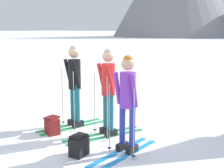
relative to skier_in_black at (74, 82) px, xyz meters
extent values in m
plane|color=white|center=(0.75, -0.23, -1.04)|extent=(400.00, 400.00, 0.00)
cube|color=green|center=(0.07, -0.12, -1.03)|extent=(0.68, 1.55, 0.02)
cube|color=green|center=(-0.14, -0.04, -1.03)|extent=(0.68, 1.55, 0.02)
cube|color=black|center=(0.11, -0.03, -0.96)|extent=(0.20, 0.28, 0.12)
cylinder|color=#1E6B7A|center=(0.11, -0.03, -0.48)|extent=(0.11, 0.11, 0.88)
cube|color=black|center=(-0.10, 0.05, -0.96)|extent=(0.20, 0.28, 0.12)
cylinder|color=#1E6B7A|center=(-0.10, 0.05, -0.48)|extent=(0.11, 0.11, 0.88)
cylinder|color=black|center=(0.00, 0.01, 0.17)|extent=(0.28, 0.28, 0.66)
sphere|color=tan|center=(0.00, 0.01, 0.65)|extent=(0.24, 0.24, 0.24)
sphere|color=gray|center=(0.00, 0.01, 0.73)|extent=(0.18, 0.18, 0.18)
cylinder|color=black|center=(0.15, -0.11, 0.19)|extent=(0.15, 0.22, 0.63)
cylinder|color=black|center=(-0.19, 0.02, 0.19)|extent=(0.15, 0.22, 0.63)
cylinder|color=#A5A5AD|center=(0.19, -0.26, -0.38)|extent=(0.02, 0.02, 1.32)
cylinder|color=black|center=(0.19, -0.26, -0.98)|extent=(0.07, 0.07, 0.01)
cylinder|color=#A5A5AD|center=(-0.31, -0.06, -0.38)|extent=(0.02, 0.02, 1.32)
cylinder|color=black|center=(-0.31, -0.06, -0.98)|extent=(0.07, 0.07, 0.01)
cube|color=green|center=(1.01, -0.21, -1.03)|extent=(0.89, 1.62, 0.02)
cube|color=green|center=(0.81, -0.11, -1.03)|extent=(0.89, 1.62, 0.02)
cube|color=black|center=(1.05, -0.12, -0.96)|extent=(0.22, 0.28, 0.12)
cylinder|color=#1E6B7A|center=(1.05, -0.12, -0.49)|extent=(0.11, 0.11, 0.87)
cube|color=black|center=(0.86, -0.02, -0.96)|extent=(0.22, 0.28, 0.12)
cylinder|color=#1E6B7A|center=(0.86, -0.02, -0.49)|extent=(0.11, 0.11, 0.87)
cylinder|color=red|center=(0.95, -0.07, 0.15)|extent=(0.28, 0.28, 0.65)
sphere|color=tan|center=(0.95, -0.07, 0.63)|extent=(0.23, 0.23, 0.23)
sphere|color=gray|center=(0.95, -0.07, 0.70)|extent=(0.18, 0.18, 0.18)
cylinder|color=red|center=(1.09, -0.20, 0.17)|extent=(0.17, 0.22, 0.62)
cylinder|color=red|center=(0.77, -0.04, 0.17)|extent=(0.17, 0.22, 0.62)
cylinder|color=#A5A5AD|center=(1.11, -0.35, -0.39)|extent=(0.02, 0.02, 1.30)
cylinder|color=black|center=(1.11, -0.35, -0.98)|extent=(0.07, 0.07, 0.01)
cylinder|color=#A5A5AD|center=(0.63, -0.10, -0.39)|extent=(0.02, 0.02, 1.30)
cylinder|color=black|center=(0.63, -0.10, -0.98)|extent=(0.07, 0.07, 0.01)
cube|color=#1E84D1|center=(1.82, -0.73, -1.03)|extent=(0.29, 1.66, 0.02)
cube|color=#1E84D1|center=(1.60, -0.70, -1.03)|extent=(0.29, 1.66, 0.02)
cube|color=black|center=(1.83, -0.63, -0.96)|extent=(0.14, 0.27, 0.12)
cylinder|color=#2D389E|center=(1.83, -0.63, -0.50)|extent=(0.11, 0.11, 0.84)
cube|color=black|center=(1.61, -0.60, -0.96)|extent=(0.14, 0.27, 0.12)
cylinder|color=#2D389E|center=(1.61, -0.60, -0.50)|extent=(0.11, 0.11, 0.84)
cylinder|color=purple|center=(1.72, -0.62, 0.11)|extent=(0.28, 0.28, 0.63)
sphere|color=tan|center=(1.72, -0.62, 0.58)|extent=(0.23, 0.23, 0.23)
sphere|color=#B76019|center=(1.72, -0.62, 0.64)|extent=(0.17, 0.17, 0.17)
cylinder|color=purple|center=(1.89, -0.70, 0.13)|extent=(0.10, 0.21, 0.60)
cylinder|color=purple|center=(1.53, -0.66, 0.13)|extent=(0.10, 0.21, 0.60)
cylinder|color=#A5A5AD|center=(1.97, -0.83, -0.41)|extent=(0.02, 0.02, 1.26)
cylinder|color=black|center=(1.97, -0.83, -0.98)|extent=(0.07, 0.07, 0.01)
cylinder|color=#A5A5AD|center=(1.43, -0.76, -0.41)|extent=(0.02, 0.02, 1.26)
cylinder|color=black|center=(1.43, -0.76, -0.98)|extent=(0.07, 0.07, 0.01)
cube|color=black|center=(1.08, -1.21, -0.87)|extent=(0.26, 0.33, 0.34)
cube|color=black|center=(1.08, -1.21, -0.68)|extent=(0.22, 0.28, 0.04)
cube|color=maroon|center=(-0.09, -0.66, -0.87)|extent=(0.39, 0.35, 0.34)
cube|color=maroon|center=(-0.09, -0.66, -0.68)|extent=(0.22, 0.28, 0.04)
camera|label=1|loc=(4.21, -5.05, 1.18)|focal=47.41mm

